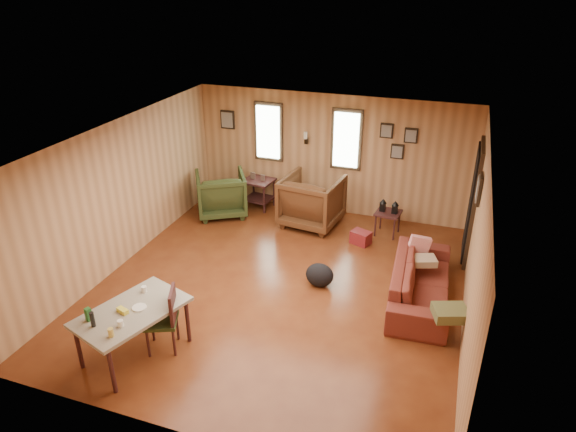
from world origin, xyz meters
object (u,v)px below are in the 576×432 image
(sofa, at_px, (422,275))
(dining_table, at_px, (131,315))
(end_table, at_px, (259,188))
(recliner_green, at_px, (221,192))
(side_table, at_px, (388,211))
(recliner_brown, at_px, (312,199))

(sofa, bearing_deg, dining_table, 123.59)
(end_table, bearing_deg, dining_table, -87.45)
(recliner_green, relative_size, side_table, 1.37)
(recliner_green, distance_m, end_table, 0.81)
(end_table, distance_m, dining_table, 4.76)
(recliner_green, distance_m, dining_table, 4.27)
(recliner_green, bearing_deg, dining_table, 70.33)
(dining_table, bearing_deg, end_table, 111.17)
(side_table, bearing_deg, dining_table, -119.76)
(recliner_green, bearing_deg, recliner_brown, 154.18)
(recliner_brown, height_order, dining_table, recliner_brown)
(recliner_green, distance_m, side_table, 3.32)
(end_table, relative_size, side_table, 1.06)
(sofa, distance_m, side_table, 2.10)
(sofa, distance_m, recliner_brown, 2.95)
(dining_table, bearing_deg, recliner_brown, 94.96)
(recliner_brown, bearing_deg, dining_table, 83.32)
(recliner_brown, bearing_deg, sofa, 147.24)
(recliner_brown, bearing_deg, end_table, -10.73)
(recliner_green, xyz_separation_m, dining_table, (0.80, -4.20, 0.14))
(recliner_brown, xyz_separation_m, side_table, (1.46, 0.05, -0.06))
(recliner_green, xyz_separation_m, end_table, (0.59, 0.55, -0.07))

